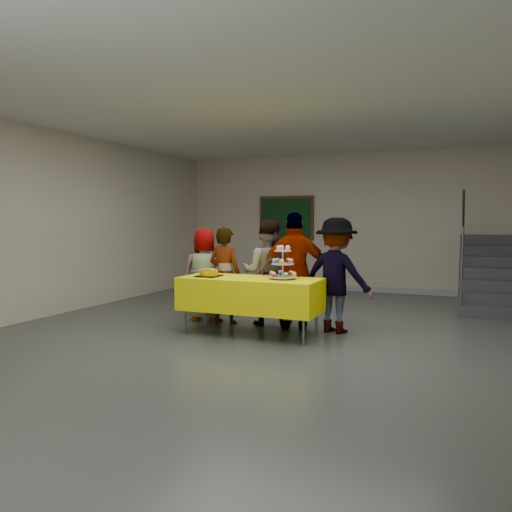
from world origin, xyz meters
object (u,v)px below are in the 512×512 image
Objects in this scene: schoolchild_b at (225,275)px; schoolchild_e at (336,275)px; cupcake_stand at (283,266)px; bear_cake at (209,272)px; bake_table at (250,294)px; schoolchild_a at (205,274)px; noticeboard at (286,218)px; schoolchild_c at (267,273)px; schoolchild_d at (295,271)px; staircase at (498,279)px.

schoolchild_e reaches higher than schoolchild_b.
cupcake_stand is at bearing 159.29° from schoolchild_b.
schoolchild_b reaches higher than bear_cake.
schoolchild_a is (-1.05, 0.65, 0.15)m from bake_table.
noticeboard is at bearing 108.95° from cupcake_stand.
schoolchild_c is (-0.48, 0.66, -0.16)m from cupcake_stand.
noticeboard is at bearing -85.28° from schoolchild_d.
noticeboard reaches higher than bear_cake.
bake_table is 1.19× the size of schoolchild_e.
staircase is (3.22, 3.20, -0.29)m from schoolchild_c.
schoolchild_a is 1.02m from schoolchild_c.
bake_table is 1.45× the size of noticeboard.
noticeboard is at bearing 96.91° from bear_cake.
cupcake_stand is at bearing 6.48° from bear_cake.
staircase reaches higher than schoolchild_d.
bear_cake is at bearing -171.33° from bake_table.
schoolchild_b is 1.13m from schoolchild_d.
schoolchild_c reaches higher than schoolchild_a.
schoolchild_a is 0.40m from schoolchild_b.
schoolchild_e is at bearing -62.06° from noticeboard.
bear_cake is 4.91m from noticeboard.
noticeboard is (-0.11, 4.08, 0.89)m from schoolchild_a.
noticeboard reaches higher than schoolchild_d.
schoolchild_a is at bearing -88.41° from noticeboard.
cupcake_stand is 4.75m from staircase.
schoolchild_e is at bearing 44.92° from cupcake_stand.
schoolchild_c is 4.55m from staircase.
bear_cake is 0.22× the size of schoolchild_d.
noticeboard is at bearing -86.09° from schoolchild_c.
schoolchild_e is (0.57, 0.57, -0.15)m from cupcake_stand.
schoolchild_c reaches higher than bear_cake.
noticeboard reaches higher than schoolchild_b.
schoolchild_a is (-0.47, 0.73, -0.12)m from bear_cake.
cupcake_stand is at bearing 3.65° from bake_table.
schoolchild_b reaches higher than bake_table.
schoolchild_a reaches higher than bake_table.
bear_cake is 0.23× the size of schoolchild_c.
noticeboard is (-2.19, 4.12, 0.81)m from schoolchild_e.
schoolchild_a is 0.92× the size of schoolchild_c.
schoolchild_e reaches higher than schoolchild_a.
schoolchild_c is 4.27m from noticeboard.
noticeboard reaches higher than schoolchild_c.
bear_cake is (-0.58, -0.09, 0.27)m from bake_table.
schoolchild_a is (-1.50, 0.62, -0.23)m from cupcake_stand.
schoolchild_b is 0.93× the size of schoolchild_c.
bear_cake is 0.28× the size of noticeboard.
schoolchild_b is at bearing 154.36° from cupcake_stand.
bake_table is at bearing 31.86° from schoolchild_d.
schoolchild_a is 0.86× the size of schoolchild_d.
schoolchild_d is at bearing -177.19° from schoolchild_b.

